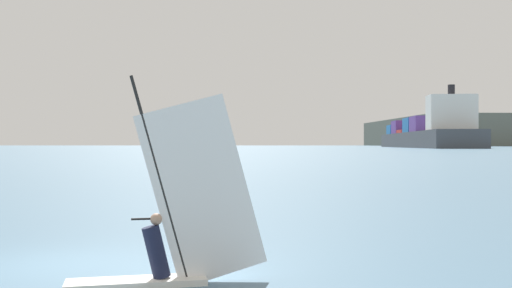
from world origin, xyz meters
The scene contains 3 objects.
ground_plane centered at (0.00, 0.00, 0.00)m, with size 4000.00×4000.00×0.00m, color #476B84.
windsurfer centered at (2.85, -1.48, 0.98)m, with size 3.64×1.35×3.92m.
cargo_ship centered at (100.22, 412.62, 9.28)m, with size 32.14×211.35×37.19m.
Camera 1 is at (5.03, -12.07, 2.57)m, focal length 40.98 mm.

